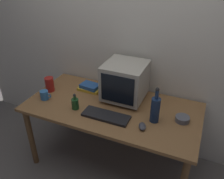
{
  "coord_description": "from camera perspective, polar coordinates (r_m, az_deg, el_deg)",
  "views": [
    {
      "loc": [
        0.72,
        -1.66,
        1.95
      ],
      "look_at": [
        0.0,
        0.0,
        0.9
      ],
      "focal_mm": 37.24,
      "sensor_mm": 36.0,
      "label": 1
    }
  ],
  "objects": [
    {
      "name": "computer_mouse",
      "position": [
        1.94,
        7.46,
        -8.95
      ],
      "size": [
        0.09,
        0.11,
        0.04
      ],
      "primitive_type": "ellipsoid",
      "rotation": [
        0.0,
        0.0,
        0.37
      ],
      "color": "#3F3F47",
      "rests_on": "desk"
    },
    {
      "name": "back_wall",
      "position": [
        2.35,
        4.6,
        12.65
      ],
      "size": [
        4.0,
        0.08,
        2.5
      ],
      "primitive_type": "cube",
      "color": "silver",
      "rests_on": "ground"
    },
    {
      "name": "desk",
      "position": [
        2.23,
        0.0,
        -5.78
      ],
      "size": [
        1.62,
        0.8,
        0.72
      ],
      "color": "olive",
      "rests_on": "ground"
    },
    {
      "name": "cd_spindle",
      "position": [
        2.08,
        16.88,
        -6.93
      ],
      "size": [
        0.12,
        0.12,
        0.04
      ],
      "primitive_type": "cylinder",
      "color": "#595B66",
      "rests_on": "desk"
    },
    {
      "name": "bottle_short",
      "position": [
        2.15,
        -9.04,
        -3.37
      ],
      "size": [
        0.07,
        0.07,
        0.16
      ],
      "color": "#1E4C23",
      "rests_on": "desk"
    },
    {
      "name": "keyboard",
      "position": [
        2.04,
        -1.52,
        -6.49
      ],
      "size": [
        0.42,
        0.15,
        0.02
      ],
      "primitive_type": "cube",
      "rotation": [
        0.0,
        0.0,
        0.0
      ],
      "color": "black",
      "rests_on": "desk"
    },
    {
      "name": "bottle_tall",
      "position": [
        1.97,
        10.57,
        -4.71
      ],
      "size": [
        0.08,
        0.08,
        0.33
      ],
      "color": "navy",
      "rests_on": "desk"
    },
    {
      "name": "metal_canister",
      "position": [
        2.48,
        -15.07,
        1.24
      ],
      "size": [
        0.09,
        0.09,
        0.15
      ],
      "primitive_type": "cylinder",
      "color": "#A51E19",
      "rests_on": "desk"
    },
    {
      "name": "mug",
      "position": [
        2.36,
        -16.22,
        -1.31
      ],
      "size": [
        0.12,
        0.08,
        0.09
      ],
      "color": "#3370B2",
      "rests_on": "desk"
    },
    {
      "name": "crt_monitor",
      "position": [
        2.21,
        3.21,
        2.06
      ],
      "size": [
        0.38,
        0.39,
        0.37
      ],
      "color": "#B2AD9E",
      "rests_on": "desk"
    },
    {
      "name": "ground_plane",
      "position": [
        2.66,
        0.0,
        -17.02
      ],
      "size": [
        6.0,
        6.0,
        0.0
      ],
      "primitive_type": "plane",
      "color": "slate"
    },
    {
      "name": "book_stack",
      "position": [
        2.45,
        -5.39,
        0.59
      ],
      "size": [
        0.24,
        0.17,
        0.07
      ],
      "color": "gold",
      "rests_on": "desk"
    }
  ]
}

